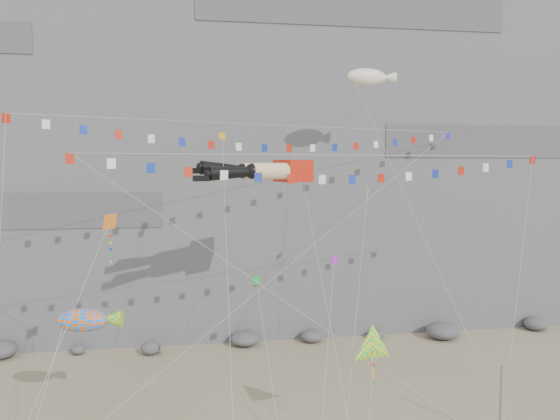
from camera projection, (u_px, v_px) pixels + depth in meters
The scene contains 14 objects.
cliff at pixel (231, 82), 60.57m from camera, with size 80.00×28.00×50.00m, color slate.
talus_boulders at pixel (245, 339), 47.81m from camera, with size 60.00×3.00×1.20m, color #58575C, non-canonical shape.
anchor_pole_right at pixel (501, 403), 31.28m from camera, with size 0.12×0.12×4.36m, color gray.
legs_kite at pixel (263, 171), 35.81m from camera, with size 8.43×16.02×21.12m.
flag_banner_upper at pixel (277, 125), 39.70m from camera, with size 33.05×21.18×28.28m.
flag_banner_lower at pixel (338, 155), 32.79m from camera, with size 29.59×8.24×19.15m.
harlequin_kite at pixel (110, 223), 30.33m from camera, with size 5.63×7.77×15.02m.
fish_windsock at pixel (83, 320), 30.82m from camera, with size 4.16×7.87×10.05m.
delta_kite at pixel (374, 348), 28.89m from camera, with size 3.84×6.54×8.92m.
blimp_windsock at pixel (367, 78), 41.97m from camera, with size 6.72×14.98×26.90m.
small_kite_a at pixel (223, 144), 35.28m from camera, with size 0.95×12.08×21.06m.
small_kite_b at pixel (334, 263), 35.34m from camera, with size 4.42×11.78×15.18m.
small_kite_c at pixel (257, 283), 33.82m from camera, with size 1.18×11.68×13.95m.
small_kite_d at pixel (367, 197), 39.45m from camera, with size 6.83×15.74×21.44m.
Camera 1 is at (-4.47, -29.61, 15.78)m, focal length 35.00 mm.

